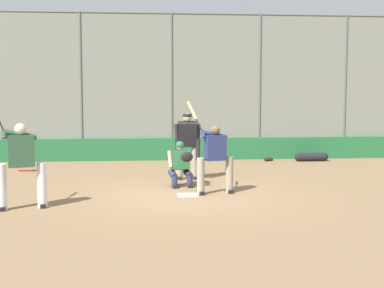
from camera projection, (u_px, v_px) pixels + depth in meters
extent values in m
plane|color=#846647|center=(187.00, 195.00, 11.88)|extent=(160.00, 160.00, 0.00)
cube|color=white|center=(187.00, 195.00, 11.88)|extent=(0.43, 0.43, 0.01)
cylinder|color=#515651|center=(345.00, 87.00, 18.55)|extent=(0.08, 0.08, 4.94)
cylinder|color=#515651|center=(260.00, 87.00, 18.28)|extent=(0.08, 0.08, 4.94)
cylinder|color=#515651|center=(172.00, 87.00, 18.01)|extent=(0.08, 0.08, 4.94)
cylinder|color=#515651|center=(81.00, 87.00, 17.74)|extent=(0.08, 0.08, 4.94)
cube|color=gray|center=(172.00, 87.00, 18.01)|extent=(18.11, 0.01, 4.94)
cylinder|color=#515651|center=(172.00, 13.00, 17.78)|extent=(18.11, 0.06, 0.06)
cube|color=#236638|center=(172.00, 149.00, 18.11)|extent=(17.74, 0.18, 0.74)
cube|color=slate|center=(111.00, 150.00, 20.59)|extent=(12.67, 3.05, 0.12)
cube|color=slate|center=(109.00, 149.00, 19.49)|extent=(12.67, 0.55, 0.44)
cube|color=#B7BABC|center=(109.00, 142.00, 19.46)|extent=(12.67, 0.24, 0.08)
cube|color=slate|center=(110.00, 144.00, 20.02)|extent=(12.67, 0.55, 0.76)
cube|color=#B7BABC|center=(110.00, 132.00, 19.98)|extent=(12.67, 0.24, 0.08)
cube|color=slate|center=(111.00, 138.00, 20.55)|extent=(12.67, 0.55, 1.08)
cube|color=#B7BABC|center=(111.00, 123.00, 20.49)|extent=(12.67, 0.24, 0.08)
cube|color=slate|center=(112.00, 133.00, 21.08)|extent=(12.67, 0.55, 1.40)
cube|color=#B7BABC|center=(111.00, 114.00, 21.01)|extent=(12.67, 0.24, 0.08)
cube|color=slate|center=(112.00, 128.00, 21.61)|extent=(12.67, 0.55, 1.72)
cube|color=#B7BABC|center=(112.00, 106.00, 21.52)|extent=(12.67, 0.24, 0.08)
cylinder|color=gray|center=(229.00, 175.00, 12.14)|extent=(0.17, 0.17, 0.83)
cube|color=black|center=(229.00, 191.00, 12.17)|extent=(0.17, 0.30, 0.08)
cylinder|color=gray|center=(201.00, 176.00, 11.93)|extent=(0.17, 0.17, 0.83)
cube|color=black|center=(201.00, 193.00, 11.96)|extent=(0.17, 0.30, 0.08)
cube|color=navy|center=(215.00, 148.00, 11.97)|extent=(0.49, 0.35, 0.57)
sphere|color=brown|center=(215.00, 130.00, 11.93)|extent=(0.21, 0.21, 0.21)
cylinder|color=navy|center=(215.00, 135.00, 11.97)|extent=(0.59, 0.17, 0.21)
cylinder|color=navy|center=(203.00, 135.00, 11.88)|extent=(0.15, 0.17, 0.16)
sphere|color=black|center=(203.00, 132.00, 11.90)|extent=(0.04, 0.04, 0.04)
cylinder|color=black|center=(199.00, 126.00, 11.94)|extent=(0.17, 0.16, 0.30)
cylinder|color=tan|center=(192.00, 110.00, 12.04)|extent=(0.26, 0.26, 0.42)
cylinder|color=#2D334C|center=(190.00, 181.00, 12.87)|extent=(0.14, 0.14, 0.28)
cylinder|color=#2D334C|center=(188.00, 174.00, 13.03)|extent=(0.23, 0.45, 0.22)
cube|color=black|center=(190.00, 186.00, 12.88)|extent=(0.14, 0.27, 0.08)
cylinder|color=#2D334C|center=(174.00, 182.00, 12.78)|extent=(0.14, 0.14, 0.28)
cylinder|color=#2D334C|center=(173.00, 174.00, 12.94)|extent=(0.23, 0.45, 0.22)
cube|color=black|center=(174.00, 186.00, 12.79)|extent=(0.14, 0.27, 0.08)
cube|color=#2D5138|center=(180.00, 160.00, 12.99)|extent=(0.46, 0.39, 0.51)
cube|color=#235B33|center=(181.00, 161.00, 12.86)|extent=(0.38, 0.18, 0.42)
sphere|color=tan|center=(180.00, 147.00, 12.96)|extent=(0.19, 0.19, 0.19)
sphere|color=#235B33|center=(180.00, 145.00, 12.96)|extent=(0.21, 0.21, 0.21)
cylinder|color=#2D5138|center=(188.00, 154.00, 12.80)|extent=(0.20, 0.50, 0.15)
ellipsoid|color=black|center=(187.00, 157.00, 12.56)|extent=(0.31, 0.15, 0.24)
cylinder|color=tan|center=(170.00, 159.00, 12.93)|extent=(0.13, 0.30, 0.41)
cylinder|color=gray|center=(195.00, 162.00, 14.08)|extent=(0.18, 0.18, 0.89)
cube|color=black|center=(195.00, 178.00, 14.12)|extent=(0.12, 0.28, 0.08)
cylinder|color=gray|center=(179.00, 163.00, 14.03)|extent=(0.18, 0.18, 0.89)
cube|color=black|center=(179.00, 178.00, 14.07)|extent=(0.12, 0.28, 0.08)
cube|color=black|center=(187.00, 134.00, 13.92)|extent=(0.49, 0.43, 0.68)
sphere|color=tan|center=(187.00, 118.00, 13.88)|extent=(0.22, 0.22, 0.22)
cylinder|color=black|center=(187.00, 115.00, 13.88)|extent=(0.23, 0.23, 0.08)
cylinder|color=black|center=(198.00, 142.00, 13.91)|extent=(0.15, 0.25, 0.94)
cylinder|color=black|center=(177.00, 142.00, 13.84)|extent=(0.16, 0.25, 0.94)
cylinder|color=silver|center=(42.00, 185.00, 10.58)|extent=(0.19, 0.19, 0.91)
cube|color=black|center=(43.00, 205.00, 10.62)|extent=(0.18, 0.30, 0.08)
cylinder|color=silver|center=(2.00, 187.00, 10.31)|extent=(0.19, 0.19, 0.91)
cube|color=black|center=(2.00, 208.00, 10.35)|extent=(0.18, 0.30, 0.08)
cube|color=#2D5138|center=(21.00, 151.00, 10.38)|extent=(0.55, 0.41, 0.62)
sphere|color=beige|center=(20.00, 129.00, 10.34)|extent=(0.23, 0.23, 0.23)
cylinder|color=#2D5138|center=(20.00, 134.00, 10.37)|extent=(0.64, 0.22, 0.24)
cylinder|color=#2D5138|center=(4.00, 135.00, 10.27)|extent=(0.16, 0.18, 0.17)
sphere|color=black|center=(4.00, 131.00, 10.28)|extent=(0.04, 0.04, 0.04)
cylinder|color=black|center=(0.00, 123.00, 10.32)|extent=(0.18, 0.16, 0.31)
sphere|color=black|center=(45.00, 170.00, 15.48)|extent=(0.04, 0.04, 0.04)
cylinder|color=black|center=(39.00, 170.00, 15.50)|extent=(0.34, 0.10, 0.03)
cylinder|color=maroon|center=(26.00, 170.00, 15.54)|extent=(0.47, 0.16, 0.07)
ellipsoid|color=black|center=(268.00, 159.00, 17.90)|extent=(0.33, 0.21, 0.12)
ellipsoid|color=black|center=(266.00, 160.00, 17.80)|extent=(0.12, 0.09, 0.10)
cylinder|color=black|center=(311.00, 157.00, 17.83)|extent=(0.87, 0.28, 0.28)
sphere|color=black|center=(324.00, 157.00, 17.87)|extent=(0.28, 0.28, 0.28)
sphere|color=black|center=(299.00, 157.00, 17.79)|extent=(0.28, 0.28, 0.28)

